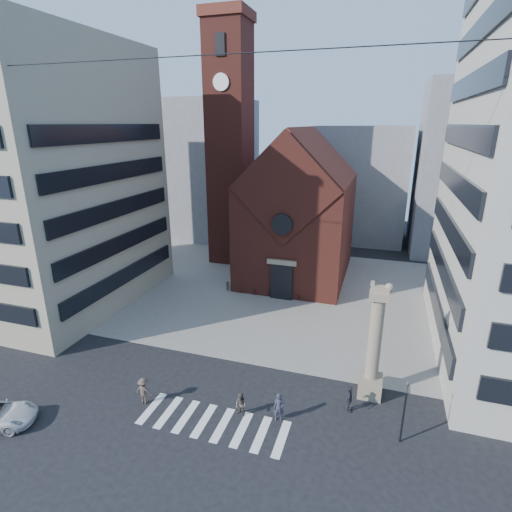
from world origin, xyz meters
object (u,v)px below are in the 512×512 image
(lion_column, at_px, (374,352))
(pedestrian_1, at_px, (241,405))
(traffic_light, at_px, (404,410))
(pedestrian_2, at_px, (349,399))
(pedestrian_0, at_px, (279,407))
(scooter_0, at_px, (228,285))

(lion_column, distance_m, pedestrian_1, 9.68)
(traffic_light, bearing_deg, pedestrian_1, -175.35)
(traffic_light, height_order, pedestrian_2, traffic_light)
(pedestrian_0, distance_m, scooter_0, 22.07)
(traffic_light, distance_m, pedestrian_2, 3.96)
(pedestrian_1, xyz_separation_m, pedestrian_2, (6.72, 2.62, 0.09))
(pedestrian_1, bearing_deg, pedestrian_0, 35.23)
(lion_column, bearing_deg, pedestrian_1, -148.92)
(pedestrian_0, bearing_deg, lion_column, 27.38)
(lion_column, relative_size, pedestrian_2, 4.61)
(pedestrian_1, bearing_deg, scooter_0, 140.64)
(lion_column, height_order, pedestrian_2, lion_column)
(pedestrian_0, relative_size, scooter_0, 1.00)
(pedestrian_0, distance_m, pedestrian_1, 2.52)
(lion_column, distance_m, traffic_light, 4.62)
(scooter_0, bearing_deg, lion_column, -62.84)
(lion_column, xyz_separation_m, scooter_0, (-16.61, 14.62, -2.90))
(pedestrian_2, distance_m, scooter_0, 22.76)
(traffic_light, relative_size, scooter_0, 2.21)
(lion_column, relative_size, pedestrian_0, 4.45)
(pedestrian_0, bearing_deg, pedestrian_2, 16.44)
(pedestrian_2, bearing_deg, lion_column, -32.39)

